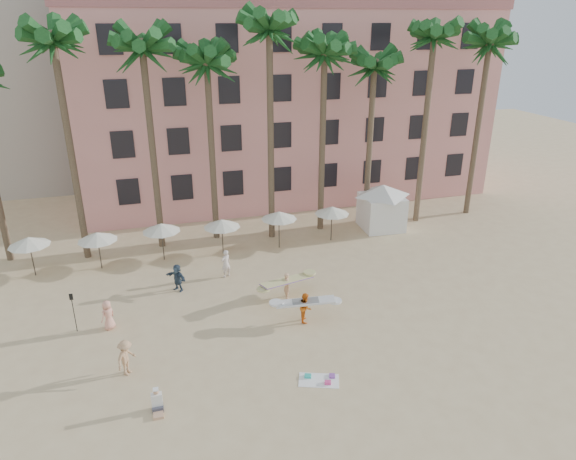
# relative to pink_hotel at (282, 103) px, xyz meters

# --- Properties ---
(ground) EXTENTS (120.00, 120.00, 0.00)m
(ground) POSITION_rel_pink_hotel_xyz_m (-7.00, -26.00, -8.00)
(ground) COLOR #D1B789
(ground) RESTS_ON ground
(pink_hotel) EXTENTS (35.00, 14.00, 16.00)m
(pink_hotel) POSITION_rel_pink_hotel_xyz_m (0.00, 0.00, 0.00)
(pink_hotel) COLOR pink
(pink_hotel) RESTS_ON ground
(palm_row) EXTENTS (44.40, 5.40, 16.30)m
(palm_row) POSITION_rel_pink_hotel_xyz_m (-6.49, -11.00, 4.97)
(palm_row) COLOR brown
(palm_row) RESTS_ON ground
(umbrella_row) EXTENTS (22.50, 2.70, 2.73)m
(umbrella_row) POSITION_rel_pink_hotel_xyz_m (-10.00, -13.50, -5.67)
(umbrella_row) COLOR #332B23
(umbrella_row) RESTS_ON ground
(cabana) EXTENTS (4.74, 4.74, 3.50)m
(cabana) POSITION_rel_pink_hotel_xyz_m (4.56, -12.16, -5.93)
(cabana) COLOR white
(cabana) RESTS_ON ground
(beach_towel) EXTENTS (2.03, 1.56, 0.14)m
(beach_towel) POSITION_rel_pink_hotel_xyz_m (-6.02, -28.16, -7.97)
(beach_towel) COLOR white
(beach_towel) RESTS_ON ground
(carrier_yellow) EXTENTS (3.39, 1.91, 1.60)m
(carrier_yellow) POSITION_rel_pink_hotel_xyz_m (-5.41, -20.62, -7.07)
(carrier_yellow) COLOR tan
(carrier_yellow) RESTS_ON ground
(carrier_white) EXTENTS (3.22, 1.38, 1.65)m
(carrier_white) POSITION_rel_pink_hotel_xyz_m (-5.14, -23.26, -7.10)
(carrier_white) COLOR orange
(carrier_white) RESTS_ON ground
(beachgoers) EXTENTS (7.75, 9.29, 1.82)m
(beachgoers) POSITION_rel_pink_hotel_xyz_m (-12.68, -20.90, -7.14)
(beachgoers) COLOR #E0957E
(beachgoers) RESTS_ON ground
(paddle) EXTENTS (0.18, 0.04, 2.23)m
(paddle) POSITION_rel_pink_hotel_xyz_m (-16.88, -20.97, -6.59)
(paddle) COLOR black
(paddle) RESTS_ON ground
(seated_man) EXTENTS (0.46, 0.80, 1.04)m
(seated_man) POSITION_rel_pink_hotel_xyz_m (-13.13, -28.14, -7.64)
(seated_man) COLOR #3F3F4C
(seated_man) RESTS_ON ground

